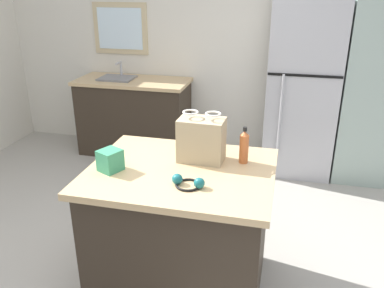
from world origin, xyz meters
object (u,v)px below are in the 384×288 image
(ear_defenders, at_px, (188,182))
(refrigerator, at_px, (302,90))
(kitchen_island, at_px, (181,229))
(tall_cabinet, at_px, (369,83))
(shopping_bag, at_px, (201,139))
(bottle, at_px, (244,147))
(small_box, at_px, (110,160))

(ear_defenders, bearing_deg, refrigerator, 74.24)
(kitchen_island, bearing_deg, tall_cabinet, 56.63)
(shopping_bag, bearing_deg, tall_cabinet, 56.36)
(refrigerator, distance_m, shopping_bag, 2.08)
(refrigerator, height_order, bottle, refrigerator)
(small_box, relative_size, bottle, 0.55)
(refrigerator, xyz_separation_m, ear_defenders, (-0.66, -2.34, 0.01))
(tall_cabinet, distance_m, small_box, 2.90)
(tall_cabinet, relative_size, bottle, 8.48)
(bottle, bearing_deg, refrigerator, 78.61)
(tall_cabinet, height_order, small_box, tall_cabinet)
(tall_cabinet, bearing_deg, bottle, -118.11)
(shopping_bag, bearing_deg, kitchen_island, -120.02)
(small_box, distance_m, bottle, 0.85)
(small_box, bearing_deg, ear_defenders, -9.46)
(tall_cabinet, xyz_separation_m, small_box, (-1.82, -2.25, -0.06))
(shopping_bag, bearing_deg, small_box, -151.13)
(small_box, height_order, ear_defenders, small_box)
(ear_defenders, bearing_deg, bottle, 55.96)
(refrigerator, height_order, shopping_bag, refrigerator)
(kitchen_island, distance_m, shopping_bag, 0.62)
(small_box, bearing_deg, tall_cabinet, 50.99)
(shopping_bag, height_order, small_box, shopping_bag)
(refrigerator, distance_m, tall_cabinet, 0.65)
(bottle, height_order, ear_defenders, bottle)
(tall_cabinet, height_order, bottle, tall_cabinet)
(tall_cabinet, relative_size, shopping_bag, 6.23)
(refrigerator, bearing_deg, small_box, -117.64)
(small_box, bearing_deg, bottle, 21.62)
(bottle, bearing_deg, ear_defenders, -124.04)
(small_box, relative_size, ear_defenders, 0.68)
(refrigerator, height_order, tall_cabinet, tall_cabinet)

